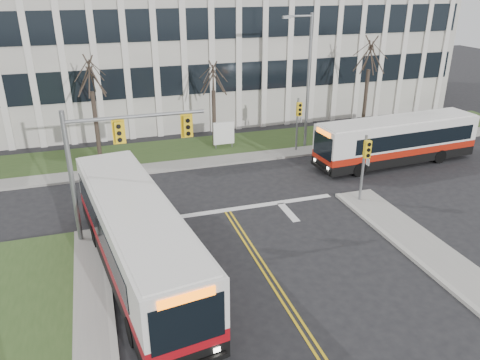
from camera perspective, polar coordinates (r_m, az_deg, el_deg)
name	(u,v)px	position (r m, az deg, el deg)	size (l,w,h in m)	color
ground	(288,305)	(18.09, 5.84, -14.97)	(120.00, 120.00, 0.00)	black
sidewalk_cross	(268,155)	(32.16, 3.45, 3.04)	(44.00, 1.60, 0.14)	#9E9B93
building_lawn	(255,143)	(34.64, 1.80, 4.55)	(44.00, 5.00, 0.12)	#30491F
office_building	(212,41)	(44.61, -3.42, 16.56)	(40.00, 16.00, 12.00)	beige
mast_arm_signal	(109,151)	(21.24, -15.72, 3.41)	(6.11, 0.38, 6.20)	slate
signal_pole_near	(365,159)	(25.33, 15.00, 2.45)	(0.34, 0.39, 3.80)	slate
signal_pole_far	(298,117)	(32.42, 7.10, 7.58)	(0.34, 0.39, 3.80)	slate
streetlight	(306,75)	(32.87, 8.10, 12.57)	(2.15, 0.25, 9.20)	slate
directory_sign	(224,134)	(33.13, -1.99, 5.68)	(1.50, 0.12, 2.00)	slate
tree_left	(90,77)	(31.44, -17.78, 11.83)	(1.80, 1.80, 7.70)	#42352B
tree_mid	(213,79)	(32.74, -3.28, 12.16)	(1.80, 1.80, 6.82)	#42352B
tree_right	(370,56)	(37.19, 15.55, 14.32)	(1.80, 1.80, 8.25)	#42352B
bus_main	(137,240)	(19.21, -12.47, -7.13)	(2.63, 12.16, 3.24)	silver
bus_cross	(396,142)	(32.08, 18.52, 4.45)	(2.39, 11.04, 2.95)	silver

